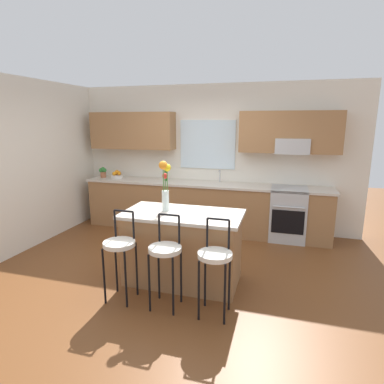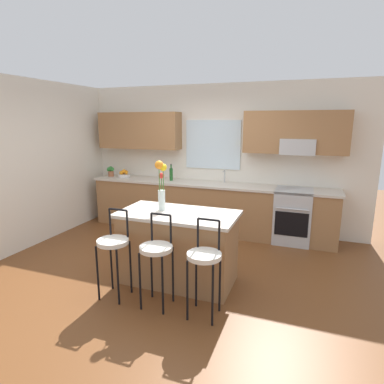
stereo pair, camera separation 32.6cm
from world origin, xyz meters
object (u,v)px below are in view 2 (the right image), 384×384
object	(u,v)px
potted_plant_small	(111,171)
kitchen_island	(178,247)
oven_range	(292,216)
bar_stool_far	(204,260)
flower_vase	(161,183)
bottle_olive_oil	(171,174)
bar_stool_middle	(156,252)
bar_stool_near	(113,246)
fruit_bowl_oranges	(124,174)

from	to	relation	value
potted_plant_small	kitchen_island	bearing A→B (deg)	-40.34
oven_range	bar_stool_far	world-z (taller)	bar_stool_far
flower_vase	bottle_olive_oil	xyz separation A→B (m)	(-0.74, 1.95, -0.23)
bar_stool_middle	potted_plant_small	bearing A→B (deg)	132.04
kitchen_island	bar_stool_middle	size ratio (longest dim) A/B	1.42
oven_range	potted_plant_small	distance (m)	3.66
bar_stool_near	fruit_bowl_oranges	world-z (taller)	fruit_bowl_oranges
oven_range	flower_vase	bearing A→B (deg)	-128.33
kitchen_island	bar_stool_middle	distance (m)	0.63
bar_stool_near	bar_stool_middle	xyz separation A→B (m)	(0.55, 0.00, 0.00)
bar_stool_near	flower_vase	distance (m)	0.95
bar_stool_middle	bar_stool_far	world-z (taller)	same
oven_range	bar_stool_middle	distance (m)	2.87
kitchen_island	fruit_bowl_oranges	xyz separation A→B (m)	(-2.01, 1.98, 0.51)
fruit_bowl_oranges	potted_plant_small	size ratio (longest dim) A/B	1.14
oven_range	bar_stool_near	bearing A→B (deg)	-125.77
oven_range	fruit_bowl_oranges	bearing A→B (deg)	179.50
kitchen_island	potted_plant_small	xyz separation A→B (m)	(-2.33, 1.98, 0.57)
potted_plant_small	oven_range	bearing A→B (deg)	-0.41
kitchen_island	bottle_olive_oil	bearing A→B (deg)	116.07
bar_stool_near	fruit_bowl_oranges	bearing A→B (deg)	119.52
bar_stool_near	bar_stool_far	bearing A→B (deg)	0.00
oven_range	bar_stool_middle	size ratio (longest dim) A/B	0.88
bar_stool_near	bar_stool_far	xyz separation A→B (m)	(1.10, 0.00, 0.00)
oven_range	bar_stool_far	xyz separation A→B (m)	(-0.74, -2.55, 0.18)
flower_vase	bar_stool_far	bearing A→B (deg)	-38.86
bar_stool_far	bottle_olive_oil	bearing A→B (deg)	120.45
bar_stool_far	bar_stool_middle	bearing A→B (deg)	180.00
kitchen_island	bar_stool_middle	bearing A→B (deg)	-90.00
oven_range	potted_plant_small	size ratio (longest dim) A/B	4.37
bar_stool_near	bottle_olive_oil	size ratio (longest dim) A/B	3.28
oven_range	bottle_olive_oil	world-z (taller)	bottle_olive_oil
bar_stool_far	flower_vase	distance (m)	1.19
bar_stool_far	potted_plant_small	xyz separation A→B (m)	(-2.88, 2.58, 0.40)
kitchen_island	flower_vase	xyz separation A→B (m)	(-0.23, 0.03, 0.81)
bar_stool_middle	potted_plant_small	world-z (taller)	potted_plant_small
bar_stool_far	potted_plant_small	distance (m)	3.89
fruit_bowl_oranges	kitchen_island	bearing A→B (deg)	-44.52
flower_vase	fruit_bowl_oranges	size ratio (longest dim) A/B	2.66
bar_stool_near	flower_vase	xyz separation A→B (m)	(0.32, 0.63, 0.64)
oven_range	bottle_olive_oil	distance (m)	2.33
bar_stool_far	bottle_olive_oil	xyz separation A→B (m)	(-1.52, 2.58, 0.41)
bar_stool_near	bar_stool_far	world-z (taller)	same
kitchen_island	bottle_olive_oil	world-z (taller)	bottle_olive_oil
oven_range	fruit_bowl_oranges	xyz separation A→B (m)	(-3.30, 0.03, 0.52)
oven_range	potted_plant_small	xyz separation A→B (m)	(-3.62, 0.03, 0.57)
oven_range	bottle_olive_oil	bearing A→B (deg)	179.37
bar_stool_near	oven_range	bearing A→B (deg)	54.23
oven_range	kitchen_island	xyz separation A→B (m)	(-1.29, -1.95, 0.00)
kitchen_island	bar_stool_far	world-z (taller)	bar_stool_far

